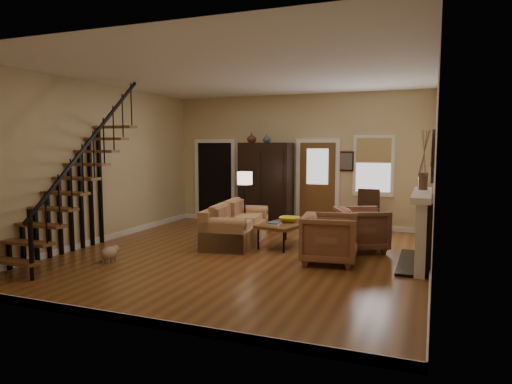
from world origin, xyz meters
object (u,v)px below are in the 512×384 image
(armoire, at_px, (266,184))
(armchair_left, at_px, (330,239))
(sofa, at_px, (236,225))
(coffee_table, at_px, (285,235))
(floor_lamp, at_px, (245,205))
(side_chair, at_px, (367,212))
(armchair_right, at_px, (361,229))

(armoire, height_order, armchair_left, armoire)
(sofa, distance_m, coffee_table, 1.05)
(floor_lamp, xyz_separation_m, side_chair, (2.48, 1.35, -0.22))
(sofa, bearing_deg, armoire, 86.53)
(armchair_right, bearing_deg, armchair_left, 137.36)
(sofa, height_order, coffee_table, sofa)
(armchair_left, bearing_deg, armoire, 29.72)
(armchair_left, relative_size, armchair_right, 1.01)
(armoire, xyz_separation_m, coffee_table, (1.18, -2.11, -0.81))
(coffee_table, distance_m, side_chair, 2.37)
(armchair_right, bearing_deg, armoire, 29.11)
(armoire, bearing_deg, floor_lamp, -87.52)
(sofa, bearing_deg, armchair_right, -1.12)
(coffee_table, height_order, side_chair, side_chair)
(armoire, distance_m, coffee_table, 2.55)
(coffee_table, xyz_separation_m, armchair_left, (1.13, -0.98, 0.19))
(armoire, bearing_deg, sofa, -86.14)
(sofa, height_order, armchair_right, armchair_right)
(side_chair, bearing_deg, armoire, 175.52)
(coffee_table, xyz_separation_m, floor_lamp, (-1.11, 0.56, 0.49))
(sofa, distance_m, floor_lamp, 0.75)
(armoire, distance_m, floor_lamp, 1.59)
(sofa, bearing_deg, coffee_table, -1.49)
(armchair_right, distance_m, floor_lamp, 2.65)
(armoire, distance_m, sofa, 2.32)
(armchair_right, relative_size, floor_lamp, 0.64)
(coffee_table, xyz_separation_m, armchair_right, (1.49, 0.17, 0.18))
(coffee_table, bearing_deg, armchair_right, 6.46)
(armoire, height_order, floor_lamp, armoire)
(armoire, relative_size, side_chair, 2.06)
(side_chair, bearing_deg, armchair_left, -94.86)
(armchair_left, bearing_deg, floor_lamp, 48.45)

